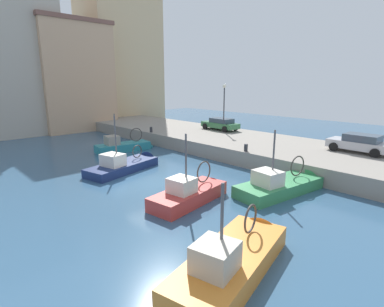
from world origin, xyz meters
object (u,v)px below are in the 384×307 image
at_px(parked_car_green, 220,124).
at_px(mooring_bollard_south, 246,148).
at_px(parked_car_silver, 360,143).
at_px(fishing_boat_orange, 235,265).
at_px(fishing_boat_green, 283,190).
at_px(fishing_boat_navy, 127,168).
at_px(fishing_boat_teal, 126,149).
at_px(quay_streetlamp, 224,100).
at_px(fishing_boat_red, 193,198).
at_px(mooring_bollard_mid, 151,130).

bearing_deg(parked_car_green, mooring_bollard_south, -128.05).
bearing_deg(parked_car_silver, fishing_boat_orange, -174.46).
bearing_deg(fishing_boat_green, fishing_boat_navy, 112.57).
bearing_deg(fishing_boat_green, fishing_boat_orange, -160.80).
distance_m(fishing_boat_teal, quay_streetlamp, 10.96).
relative_size(fishing_boat_red, mooring_bollard_mid, 10.34).
distance_m(fishing_boat_orange, mooring_bollard_south, 13.06).
distance_m(fishing_boat_teal, mooring_bollard_mid, 3.97).
bearing_deg(fishing_boat_teal, parked_car_green, -16.28).
xyz_separation_m(fishing_boat_orange, parked_car_silver, (16.35, 1.59, 1.80)).
distance_m(fishing_boat_green, mooring_bollard_mid, 17.01).
relative_size(parked_car_silver, quay_streetlamp, 0.86).
height_order(parked_car_green, parked_car_silver, parked_car_silver).
bearing_deg(fishing_boat_teal, quay_streetlamp, -23.14).
distance_m(fishing_boat_red, fishing_boat_orange, 6.27).
bearing_deg(mooring_bollard_mid, fishing_boat_red, -117.91).
xyz_separation_m(fishing_boat_teal, mooring_bollard_mid, (3.60, 0.96, 1.36)).
bearing_deg(fishing_boat_red, fishing_boat_green, -28.94).
height_order(fishing_boat_green, parked_car_silver, fishing_boat_green).
relative_size(parked_car_green, parked_car_silver, 1.05).
bearing_deg(fishing_boat_navy, mooring_bollard_mid, 43.28).
distance_m(fishing_boat_orange, mooring_bollard_mid, 22.24).
distance_m(fishing_boat_teal, parked_car_green, 10.53).
distance_m(fishing_boat_navy, quay_streetlamp, 13.38).
height_order(fishing_boat_red, quay_streetlamp, quay_streetlamp).
height_order(fishing_boat_green, fishing_boat_teal, fishing_boat_green).
xyz_separation_m(mooring_bollard_mid, quay_streetlamp, (5.65, -4.91, 2.98)).
xyz_separation_m(fishing_boat_orange, mooring_bollard_mid, (10.60, 19.51, 1.37)).
bearing_deg(fishing_boat_orange, fishing_boat_teal, 69.35).
distance_m(fishing_boat_navy, fishing_boat_teal, 6.46).
relative_size(parked_car_silver, mooring_bollard_mid, 7.58).
xyz_separation_m(fishing_boat_green, quay_streetlamp, (8.30, 11.83, 4.34)).
height_order(parked_car_green, quay_streetlamp, quay_streetlamp).
bearing_deg(parked_car_silver, fishing_boat_green, 172.01).
bearing_deg(mooring_bollard_mid, parked_car_silver, -72.19).
relative_size(fishing_boat_red, parked_car_green, 1.30).
height_order(fishing_boat_orange, mooring_bollard_south, fishing_boat_orange).
relative_size(fishing_boat_red, fishing_boat_orange, 0.84).
relative_size(fishing_boat_orange, quay_streetlamp, 1.40).
distance_m(fishing_boat_teal, mooring_bollard_south, 11.69).
distance_m(fishing_boat_navy, parked_car_green, 13.64).
height_order(parked_car_silver, mooring_bollard_mid, parked_car_silver).
distance_m(fishing_boat_green, mooring_bollard_south, 5.60).
bearing_deg(mooring_bollard_mid, fishing_boat_teal, -165.10).
xyz_separation_m(fishing_boat_navy, mooring_bollard_mid, (6.91, 6.51, 1.36)).
distance_m(fishing_boat_navy, fishing_boat_green, 11.09).
height_order(mooring_bollard_mid, quay_streetlamp, quay_streetlamp).
height_order(fishing_boat_red, fishing_boat_teal, fishing_boat_red).
relative_size(mooring_bollard_south, quay_streetlamp, 0.11).
relative_size(mooring_bollard_south, mooring_bollard_mid, 1.00).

